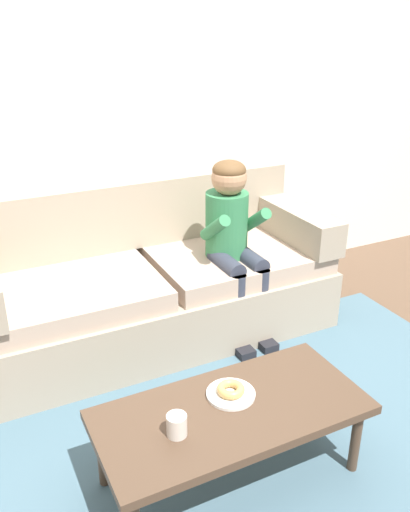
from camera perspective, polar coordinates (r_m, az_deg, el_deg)
The scene contains 10 objects.
ground at distance 2.94m, azimuth 3.17°, elevation -15.09°, with size 10.00×10.00×0.00m, color brown.
wall_back at distance 3.60m, azimuth -7.74°, elevation 16.50°, with size 8.00×0.10×2.80m, color silver.
area_rug at distance 2.78m, azimuth 5.82°, elevation -17.85°, with size 2.83×1.78×0.01m, color #476675.
couch at distance 3.36m, azimuth -5.69°, elevation -2.95°, with size 2.18×0.90×0.93m.
coffee_table at distance 2.32m, azimuth 2.85°, elevation -16.57°, with size 1.13×0.53×0.38m.
person_child at distance 3.23m, azimuth 2.97°, elevation 2.46°, with size 0.34×0.58×1.10m.
plate at distance 2.36m, azimuth 2.75°, elevation -14.43°, with size 0.21×0.21×0.01m, color white.
donut at distance 2.34m, azimuth 2.76°, elevation -13.95°, with size 0.12×0.12×0.04m, color tan.
mug at distance 2.15m, azimuth -3.02°, elevation -17.50°, with size 0.08×0.08×0.09m, color silver.
toy_controller at distance 2.78m, azimuth -7.59°, elevation -17.46°, with size 0.23×0.09×0.05m.
Camera 1 is at (-1.16, -1.98, 1.85)m, focal length 37.67 mm.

